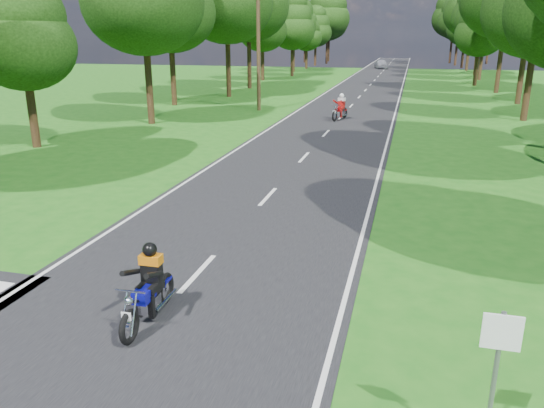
# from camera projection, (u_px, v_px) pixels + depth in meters

# --- Properties ---
(ground) EXTENTS (160.00, 160.00, 0.00)m
(ground) POSITION_uv_depth(u_px,v_px,m) (157.00, 319.00, 9.86)
(ground) COLOR #1A5B14
(ground) RESTS_ON ground
(main_road) EXTENTS (7.00, 140.00, 0.02)m
(main_road) POSITION_uv_depth(u_px,v_px,m) (370.00, 85.00, 55.95)
(main_road) COLOR black
(main_road) RESTS_ON ground
(road_markings) EXTENTS (7.40, 140.00, 0.01)m
(road_markings) POSITION_uv_depth(u_px,v_px,m) (368.00, 86.00, 54.25)
(road_markings) COLOR silver
(road_markings) RESTS_ON main_road
(treeline) EXTENTS (40.00, 115.35, 14.78)m
(treeline) POSITION_uv_depth(u_px,v_px,m) (394.00, 6.00, 62.38)
(treeline) COLOR black
(treeline) RESTS_ON ground
(telegraph_pole) EXTENTS (1.20, 0.26, 8.00)m
(telegraph_pole) POSITION_uv_depth(u_px,v_px,m) (258.00, 50.00, 35.87)
(telegraph_pole) COLOR #382616
(telegraph_pole) RESTS_ON ground
(road_sign) EXTENTS (0.45, 0.07, 2.00)m
(road_sign) POSITION_uv_depth(u_px,v_px,m) (497.00, 362.00, 6.28)
(road_sign) COLOR slate
(road_sign) RESTS_ON ground
(rider_near_blue) EXTENTS (0.63, 1.78, 1.48)m
(rider_near_blue) POSITION_uv_depth(u_px,v_px,m) (147.00, 285.00, 9.52)
(rider_near_blue) COLOR #0D0E95
(rider_near_blue) RESTS_ON main_road
(rider_far_red) EXTENTS (1.11, 2.01, 1.59)m
(rider_far_red) POSITION_uv_depth(u_px,v_px,m) (340.00, 107.00, 32.60)
(rider_far_red) COLOR #AA0D10
(rider_far_red) RESTS_ON main_road
(distant_car) EXTENTS (2.48, 4.46, 1.44)m
(distant_car) POSITION_uv_depth(u_px,v_px,m) (381.00, 64.00, 82.63)
(distant_car) COLOR silver
(distant_car) RESTS_ON main_road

